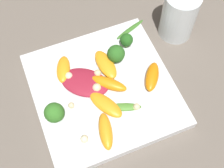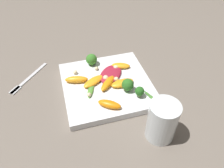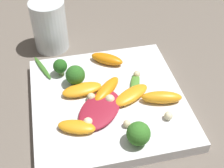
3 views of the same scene
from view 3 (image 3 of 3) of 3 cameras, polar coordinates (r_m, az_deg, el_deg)
The scene contains 21 objects.
ground_plane at distance 0.61m, azimuth -0.68°, elevation -3.95°, with size 2.40×2.40×0.00m, color #6B6056.
plate at distance 0.60m, azimuth -0.69°, elevation -3.22°, with size 0.29×0.29×0.02m.
drinking_glass at distance 0.74m, azimuth -11.36°, elevation 10.43°, with size 0.08×0.08×0.12m.
radicchio_leaf_0 at distance 0.57m, azimuth -2.25°, elevation -4.66°, with size 0.12×0.12×0.01m.
orange_segment_0 at distance 0.60m, azimuth -0.96°, elevation -1.00°, with size 0.07×0.07×0.02m.
orange_segment_1 at distance 0.67m, azimuth -0.93°, elevation 4.61°, with size 0.06×0.07×0.02m.
orange_segment_2 at distance 0.54m, azimuth -6.49°, elevation -7.80°, with size 0.05×0.07×0.02m.
orange_segment_3 at distance 0.60m, azimuth -5.49°, elevation -1.01°, with size 0.04×0.08×0.02m.
orange_segment_4 at distance 0.59m, azimuth 9.07°, elevation -2.42°, with size 0.04×0.08×0.02m.
orange_segment_5 at distance 0.59m, azimuth 3.54°, elevation -2.01°, with size 0.07×0.08×0.02m.
broccoli_floret_0 at distance 0.61m, azimuth -6.72°, elevation 1.60°, with size 0.04×0.04×0.04m.
broccoli_floret_1 at distance 0.51m, azimuth 4.86°, elevation -9.04°, with size 0.04×0.04×0.04m.
broccoli_floret_2 at distance 0.64m, azimuth -9.45°, elevation 3.19°, with size 0.03×0.03×0.04m.
arugula_sprig_0 at distance 0.62m, azimuth 4.22°, elevation 0.08°, with size 0.07×0.04×0.01m.
arugula_sprig_1 at distance 0.67m, azimuth -12.62°, elevation 2.93°, with size 0.08×0.04×0.01m.
macadamia_nut_0 at distance 0.58m, azimuth -3.76°, elevation -2.63°, with size 0.02×0.02×0.02m.
macadamia_nut_1 at distance 0.63m, azimuth 4.54°, elevation 1.79°, with size 0.01×0.01×0.01m.
macadamia_nut_2 at distance 0.58m, azimuth -0.37°, elevation -2.81°, with size 0.02×0.02×0.02m.
macadamia_nut_3 at distance 0.56m, azimuth 10.29°, elevation -5.71°, with size 0.02×0.02×0.02m.
macadamia_nut_4 at distance 0.54m, azimuth -4.41°, elevation -6.97°, with size 0.02×0.02×0.02m.
macadamia_nut_5 at distance 0.54m, azimuth 2.73°, elevation -7.27°, with size 0.01×0.01×0.01m.
Camera 3 is at (0.41, -0.08, 0.45)m, focal length 50.00 mm.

